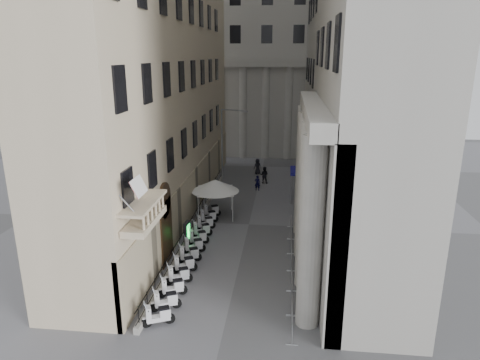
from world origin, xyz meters
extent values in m
cube|color=beige|center=(-7.50, 22.00, 17.00)|extent=(5.00, 36.00, 34.00)
cube|color=#A5A39C|center=(0.00, 48.00, 15.00)|extent=(22.00, 10.00, 30.00)
cylinder|color=silver|center=(-4.23, 19.15, 1.13)|extent=(0.06, 0.06, 2.25)
cylinder|color=silver|center=(-1.37, 19.15, 1.13)|extent=(0.06, 0.06, 2.25)
cylinder|color=silver|center=(-4.23, 22.02, 1.13)|extent=(0.06, 0.06, 2.25)
cylinder|color=silver|center=(-1.37, 22.02, 1.13)|extent=(0.06, 0.06, 2.25)
cube|color=silver|center=(-2.80, 20.59, 2.30)|extent=(3.07, 3.07, 0.12)
cone|color=silver|center=(-2.80, 20.59, 2.81)|extent=(4.09, 4.09, 1.02)
cylinder|color=gray|center=(-3.37, 26.86, 4.27)|extent=(0.16, 0.16, 8.53)
cylinder|color=gray|center=(-2.18, 26.40, 8.53)|extent=(2.43, 1.03, 0.12)
cube|color=gray|center=(-1.08, 25.98, 8.48)|extent=(0.58, 0.41, 0.16)
cube|color=black|center=(-4.20, 14.80, 0.90)|extent=(0.32, 0.87, 1.79)
cube|color=#19E54C|center=(-4.06, 14.79, 1.10)|extent=(0.09, 0.65, 1.00)
imported|color=black|center=(0.03, 28.52, 0.80)|extent=(0.62, 0.45, 1.60)
imported|color=black|center=(0.58, 31.19, 0.93)|extent=(1.00, 0.83, 1.87)
imported|color=black|center=(-0.42, 34.94, 0.90)|extent=(1.06, 0.97, 1.81)
camera|label=1|loc=(2.92, -13.70, 13.56)|focal=32.00mm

